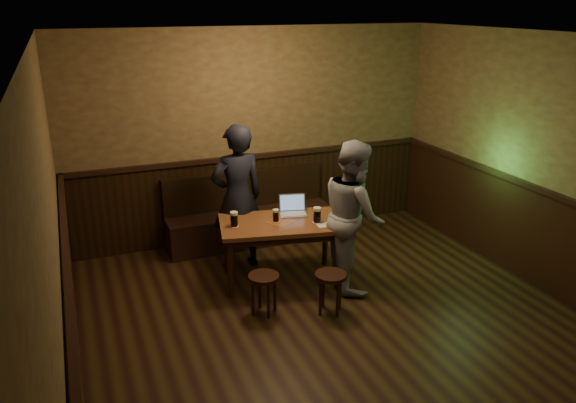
# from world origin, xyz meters

# --- Properties ---
(room) EXTENTS (5.04, 6.04, 2.84)m
(room) POSITION_xyz_m (0.00, 0.22, 1.20)
(room) COLOR black
(room) RESTS_ON ground
(bench) EXTENTS (2.20, 0.50, 0.95)m
(bench) POSITION_xyz_m (-0.19, 2.75, 0.31)
(bench) COLOR black
(bench) RESTS_ON ground
(pub_table) EXTENTS (1.50, 1.05, 0.74)m
(pub_table) POSITION_xyz_m (-0.19, 1.55, 0.64)
(pub_table) COLOR brown
(pub_table) RESTS_ON ground
(stool_left) EXTENTS (0.34, 0.34, 0.44)m
(stool_left) POSITION_xyz_m (-0.63, 0.92, 0.35)
(stool_left) COLOR black
(stool_left) RESTS_ON ground
(stool_right) EXTENTS (0.39, 0.39, 0.45)m
(stool_right) POSITION_xyz_m (0.02, 0.68, 0.36)
(stool_right) COLOR black
(stool_right) RESTS_ON ground
(pint_left) EXTENTS (0.11, 0.11, 0.17)m
(pint_left) POSITION_xyz_m (-0.72, 1.62, 0.82)
(pint_left) COLOR #B13515
(pint_left) RESTS_ON pub_table
(pint_mid) EXTENTS (0.09, 0.09, 0.15)m
(pint_mid) POSITION_xyz_m (-0.24, 1.58, 0.80)
(pint_mid) COLOR #B13515
(pint_mid) RESTS_ON pub_table
(pint_right) EXTENTS (0.12, 0.12, 0.18)m
(pint_right) POSITION_xyz_m (0.18, 1.38, 0.82)
(pint_right) COLOR #B13515
(pint_right) RESTS_ON pub_table
(laptop) EXTENTS (0.36, 0.32, 0.22)m
(laptop) POSITION_xyz_m (0.04, 1.74, 0.79)
(laptop) COLOR silver
(laptop) RESTS_ON pub_table
(menu) EXTENTS (0.23, 0.17, 0.00)m
(menu) POSITION_xyz_m (0.25, 1.28, 0.73)
(menu) COLOR silver
(menu) RESTS_ON pub_table
(person_suit) EXTENTS (0.68, 0.48, 1.78)m
(person_suit) POSITION_xyz_m (-0.53, 2.09, 0.89)
(person_suit) COLOR black
(person_suit) RESTS_ON ground
(person_grey) EXTENTS (0.80, 0.94, 1.70)m
(person_grey) POSITION_xyz_m (0.53, 1.17, 0.85)
(person_grey) COLOR gray
(person_grey) RESTS_ON ground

